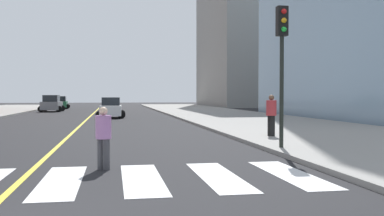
% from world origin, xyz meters
% --- Properties ---
extents(sidewalk_kerb_east, '(10.00, 120.00, 0.15)m').
position_xyz_m(sidewalk_kerb_east, '(12.20, 20.00, 0.07)').
color(sidewalk_kerb_east, gray).
rests_on(sidewalk_kerb_east, ground).
extents(crosswalk_paint, '(13.50, 4.00, 0.01)m').
position_xyz_m(crosswalk_paint, '(0.00, 4.00, 0.01)').
color(crosswalk_paint, silver).
rests_on(crosswalk_paint, ground).
extents(lane_divider_paint, '(0.16, 80.00, 0.01)m').
position_xyz_m(lane_divider_paint, '(0.00, 40.00, 0.01)').
color(lane_divider_paint, yellow).
rests_on(lane_divider_paint, ground).
extents(parking_garage_concrete, '(18.00, 24.00, 31.66)m').
position_xyz_m(parking_garage_concrete, '(27.22, 68.60, 15.83)').
color(parking_garage_concrete, gray).
rests_on(parking_garage_concrete, ground).
extents(car_gray_nearest, '(2.75, 4.34, 1.92)m').
position_xyz_m(car_gray_nearest, '(-4.97, 47.66, 0.90)').
color(car_gray_nearest, slate).
rests_on(car_gray_nearest, ground).
extents(car_green_second, '(2.58, 4.02, 1.76)m').
position_xyz_m(car_green_second, '(-5.20, 58.46, 0.82)').
color(car_green_second, '#236B42').
rests_on(car_green_second, ground).
extents(car_white_third, '(2.48, 3.92, 1.73)m').
position_xyz_m(car_white_third, '(1.87, 32.17, 0.81)').
color(car_white_third, silver).
rests_on(car_white_third, ground).
extents(traffic_light_near_corner, '(0.36, 0.41, 4.78)m').
position_xyz_m(traffic_light_near_corner, '(7.69, 8.14, 3.51)').
color(traffic_light_near_corner, black).
rests_on(traffic_light_near_corner, sidewalk_kerb_east).
extents(pedestrian_crossing, '(0.40, 0.40, 1.62)m').
position_xyz_m(pedestrian_crossing, '(1.80, 5.43, 0.89)').
color(pedestrian_crossing, '#38383D').
rests_on(pedestrian_crossing, ground).
extents(pedestrian_waiting_east, '(0.44, 0.44, 1.79)m').
position_xyz_m(pedestrian_waiting_east, '(8.81, 12.23, 1.14)').
color(pedestrian_waiting_east, black).
rests_on(pedestrian_waiting_east, sidewalk_kerb_east).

